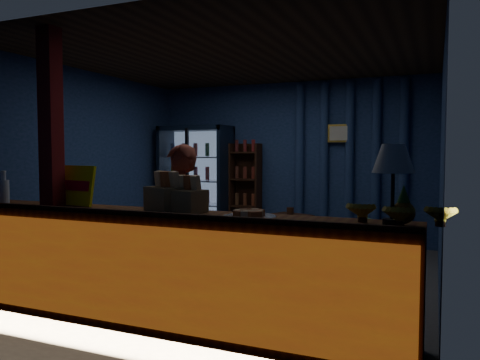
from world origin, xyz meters
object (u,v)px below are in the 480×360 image
object	(u,v)px
shopkeeper	(181,224)
pastry_tray	(250,216)
table_lamp	(393,162)
green_chair	(356,238)

from	to	relation	value
shopkeeper	pastry_tray	bearing A→B (deg)	-10.25
shopkeeper	table_lamp	size ratio (longest dim) A/B	2.74
shopkeeper	pastry_tray	world-z (taller)	shopkeeper
green_chair	table_lamp	bearing A→B (deg)	67.94
shopkeeper	table_lamp	xyz separation A→B (m)	(1.99, -0.55, 0.62)
green_chair	table_lamp	size ratio (longest dim) A/B	1.06
shopkeeper	green_chair	size ratio (longest dim) A/B	2.58
table_lamp	green_chair	bearing A→B (deg)	102.94
green_chair	pastry_tray	bearing A→B (deg)	49.70
shopkeeper	green_chair	world-z (taller)	shopkeeper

